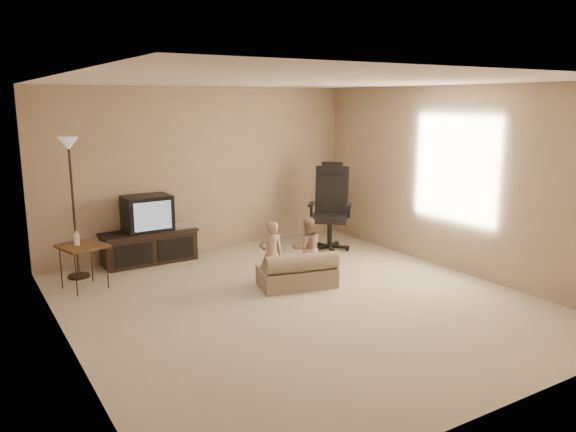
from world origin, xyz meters
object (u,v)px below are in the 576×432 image
Objects in this scene: child_sofa at (298,273)px; toddler_right at (307,248)px; toddler_left at (271,255)px; floor_lamp at (71,177)px; side_table at (82,247)px; office_chair at (330,219)px; tv_stand at (149,235)px.

child_sofa is 1.25× the size of toddler_right.
toddler_left is (-0.31, 0.14, 0.24)m from child_sofa.
floor_lamp is at bearing 153.34° from child_sofa.
child_sofa is (2.29, -1.34, -0.35)m from side_table.
floor_lamp reaches higher than child_sofa.
office_chair reaches higher than toddler_left.
toddler_right is at bearing -52.14° from tv_stand.
tv_stand is 1.41m from floor_lamp.
tv_stand is at bearing -33.42° from toddler_right.
tv_stand is 0.75× the size of floor_lamp.
office_chair is 1.64× the size of toddler_right.
toddler_left is at bearing 24.79° from toddler_right.
child_sofa is at bearing -60.73° from tv_stand.
toddler_left is at bearing -104.68° from office_chair.
toddler_right is (1.51, -1.83, 0.01)m from tv_stand.
toddler_left is (0.92, -1.91, 0.02)m from tv_stand.
child_sofa is at bearing 162.18° from toddler_left.
office_chair reaches higher than toddler_right.
toddler_left is at bearing -65.88° from tv_stand.
office_chair is at bearing 55.14° from child_sofa.
toddler_left is (1.99, -1.20, -0.11)m from side_table.
office_chair is 1.58m from toddler_right.
toddler_left is at bearing -41.21° from floor_lamp.
toddler_right is (-1.15, -1.09, -0.07)m from office_chair.
child_sofa is (1.23, -2.05, -0.22)m from tv_stand.
floor_lamp is at bearing 86.74° from side_table.
office_chair is at bearing -8.44° from floor_lamp.
floor_lamp is 2.76m from toddler_left.
tv_stand is 1.34× the size of child_sofa.
office_chair is 1.96m from child_sofa.
office_chair reaches higher than side_table.
toddler_left is (1.96, -1.71, -0.92)m from floor_lamp.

